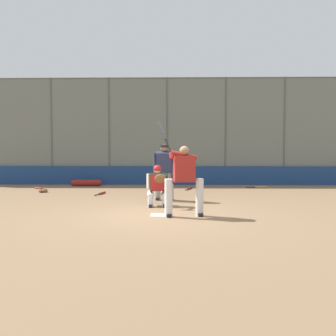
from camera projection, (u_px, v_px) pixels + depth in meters
The scene contains 14 objects.
ground_plane at pixel (160, 215), 9.17m from camera, with size 160.00×160.00×0.00m, color #846647.
home_plate_marker at pixel (160, 215), 9.17m from camera, with size 0.43×0.43×0.01m, color white.
backstop_fence at pixel (167, 129), 16.28m from camera, with size 19.42×0.08×4.44m.
padding_wall at pixel (167, 176), 16.29m from camera, with size 18.95×0.18×0.76m, color navy.
bleachers_beyond at pixel (130, 167), 19.27m from camera, with size 13.54×3.05×1.80m.
batter_at_plate at pixel (184, 178), 8.98m from camera, with size 1.10×0.58×2.20m.
catcher_behind_plate at pixel (157, 185), 10.50m from camera, with size 0.59×0.70×1.11m.
umpire_home at pixel (164, 171), 11.62m from camera, with size 0.67×0.40×1.65m.
spare_bat_near_backstop at pixel (259, 187), 15.02m from camera, with size 0.83×0.15×0.07m.
spare_bat_by_padding at pixel (39, 188), 14.65m from camera, with size 0.69×0.65×0.07m.
spare_bat_third_base_side at pixel (189, 188), 14.58m from camera, with size 0.28×0.84×0.07m.
spare_bat_first_base_side at pixel (101, 193), 13.10m from camera, with size 0.22×0.86×0.07m.
fielding_glove_on_dirt at pixel (43, 191), 13.61m from camera, with size 0.30×0.23×0.11m.
equipment_bag_dugout_side at pixel (86, 183), 15.76m from camera, with size 1.26×0.25×0.25m.
Camera 1 is at (-0.39, 9.09, 1.64)m, focal length 42.00 mm.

